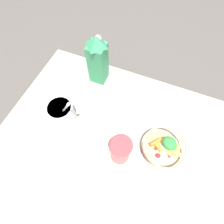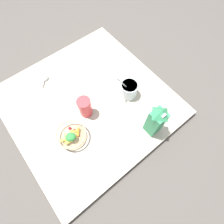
# 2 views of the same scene
# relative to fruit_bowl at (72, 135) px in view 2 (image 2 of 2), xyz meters

# --- Properties ---
(ground_plane) EXTENTS (6.00, 6.00, 0.00)m
(ground_plane) POSITION_rel_fruit_bowl_xyz_m (0.22, 0.15, -0.09)
(ground_plane) COLOR #4C4742
(countertop) EXTENTS (1.04, 1.04, 0.04)m
(countertop) POSITION_rel_fruit_bowl_xyz_m (0.22, 0.15, -0.06)
(countertop) COLOR #B2A893
(countertop) RESTS_ON ground_plane
(fruit_bowl) EXTENTS (0.18, 0.18, 0.09)m
(fruit_bowl) POSITION_rel_fruit_bowl_xyz_m (0.00, 0.00, 0.00)
(fruit_bowl) COLOR tan
(fruit_bowl) RESTS_ON countertop
(milk_carton) EXTENTS (0.08, 0.08, 0.27)m
(milk_carton) POSITION_rel_fruit_bowl_xyz_m (0.42, -0.27, 0.09)
(milk_carton) COLOR #338C59
(milk_carton) RESTS_ON countertop
(yogurt_tub) EXTENTS (0.16, 0.11, 0.25)m
(yogurt_tub) POSITION_rel_fruit_bowl_xyz_m (0.48, 0.02, 0.02)
(yogurt_tub) COLOR silver
(yogurt_tub) RESTS_ON countertop
(drinking_cup) EXTENTS (0.09, 0.09, 0.15)m
(drinking_cup) POSITION_rel_fruit_bowl_xyz_m (0.17, 0.09, 0.04)
(drinking_cup) COLOR #DB383D
(drinking_cup) RESTS_ON countertop
(measuring_scoop) EXTENTS (0.08, 0.09, 0.02)m
(measuring_scoop) POSITION_rel_fruit_bowl_xyz_m (0.08, 0.50, -0.03)
(measuring_scoop) COLOR white
(measuring_scoop) RESTS_ON countertop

